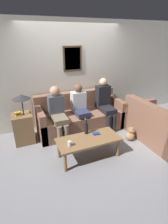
% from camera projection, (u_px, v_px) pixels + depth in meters
% --- Properties ---
extents(ground_plane, '(16.00, 16.00, 0.00)m').
position_uv_depth(ground_plane, '(88.00, 138.00, 4.13)').
color(ground_plane, gray).
extents(wall_back, '(9.00, 0.08, 2.60)m').
position_uv_depth(wall_back, '(72.00, 75.00, 4.45)').
color(wall_back, silver).
rests_on(wall_back, ground_plane).
extents(couch_main, '(2.14, 0.90, 0.91)m').
position_uv_depth(couch_main, '(80.00, 117.00, 4.45)').
color(couch_main, brown).
rests_on(couch_main, ground_plane).
extents(couch_side, '(0.90, 1.48, 0.91)m').
position_uv_depth(couch_side, '(157.00, 127.00, 3.96)').
color(couch_side, brown).
rests_on(couch_side, ground_plane).
extents(coffee_table, '(1.21, 0.54, 0.42)m').
position_uv_depth(coffee_table, '(89.00, 141.00, 3.35)').
color(coffee_table, olive).
rests_on(coffee_table, ground_plane).
extents(side_table_with_lamp, '(0.45, 0.42, 1.11)m').
position_uv_depth(side_table_with_lamp, '(23.00, 125.00, 3.84)').
color(side_table_with_lamp, olive).
rests_on(side_table_with_lamp, ground_plane).
extents(wine_bottle, '(0.07, 0.07, 0.32)m').
position_uv_depth(wine_bottle, '(86.00, 128.00, 3.46)').
color(wine_bottle, black).
rests_on(wine_bottle, coffee_table).
extents(drinking_glass, '(0.07, 0.07, 0.09)m').
position_uv_depth(drinking_glass, '(70.00, 144.00, 3.10)').
color(drinking_glass, silver).
rests_on(drinking_glass, coffee_table).
extents(book_stack, '(0.14, 0.11, 0.03)m').
position_uv_depth(book_stack, '(96.00, 133.00, 3.48)').
color(book_stack, navy).
rests_on(book_stack, coffee_table).
extents(person_left, '(0.34, 0.66, 1.21)m').
position_uv_depth(person_left, '(58.00, 111.00, 3.90)').
color(person_left, '#756651').
rests_on(person_left, ground_plane).
extents(person_middle, '(0.34, 0.59, 1.18)m').
position_uv_depth(person_middle, '(80.00, 107.00, 4.19)').
color(person_middle, '#2D334C').
rests_on(person_middle, ground_plane).
extents(person_right, '(0.34, 0.65, 1.27)m').
position_uv_depth(person_right, '(105.00, 102.00, 4.38)').
color(person_right, black).
rests_on(person_right, ground_plane).
extents(teddy_bear, '(0.21, 0.21, 0.33)m').
position_uv_depth(teddy_bear, '(130.00, 135.00, 4.00)').
color(teddy_bear, '#A87A51').
rests_on(teddy_bear, ground_plane).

